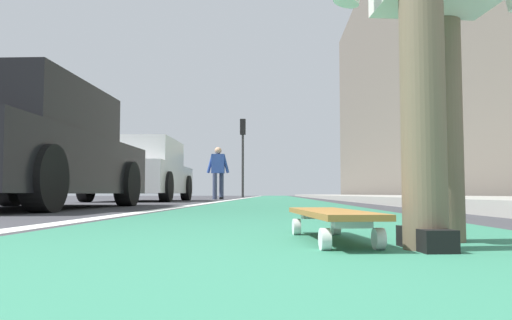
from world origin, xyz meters
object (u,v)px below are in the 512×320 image
(traffic_light, at_px, (243,143))
(parked_car_mid, at_px, (141,172))
(parked_car_near, at_px, (23,149))
(pedestrian_distant, at_px, (218,169))
(skateboard, at_px, (330,216))

(traffic_light, bearing_deg, parked_car_mid, 173.24)
(parked_car_near, height_order, pedestrian_distant, pedestrian_distant)
(traffic_light, bearing_deg, pedestrian_distant, 178.83)
(parked_car_near, xyz_separation_m, pedestrian_distant, (10.64, -1.16, 0.26))
(skateboard, relative_size, parked_car_near, 0.20)
(parked_car_mid, height_order, pedestrian_distant, pedestrian_distant)
(parked_car_near, distance_m, traffic_light, 20.32)
(skateboard, xyz_separation_m, pedestrian_distant, (14.77, 2.08, 0.88))
(parked_car_near, xyz_separation_m, traffic_light, (20.17, -1.36, 2.08))
(skateboard, relative_size, pedestrian_distant, 0.50)
(parked_car_mid, xyz_separation_m, traffic_light, (13.70, -1.62, 2.06))
(parked_car_near, height_order, parked_car_mid, parked_car_mid)
(traffic_light, bearing_deg, skateboard, -175.58)
(parked_car_near, height_order, traffic_light, traffic_light)
(skateboard, distance_m, parked_car_mid, 11.18)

